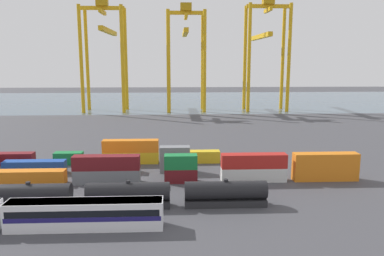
{
  "coord_description": "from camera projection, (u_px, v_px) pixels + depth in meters",
  "views": [
    {
      "loc": [
        8.23,
        -70.25,
        22.29
      ],
      "look_at": [
        12.67,
        28.32,
        4.75
      ],
      "focal_mm": 35.79,
      "sensor_mm": 36.0,
      "label": 1
    }
  ],
  "objects": [
    {
      "name": "shipping_container_4",
      "position": [
        181.0,
        175.0,
        70.7
      ],
      "size": [
        6.04,
        2.44,
        2.6
      ],
      "primitive_type": "cube",
      "color": "maroon",
      "rests_on": "ground_plane"
    },
    {
      "name": "shipping_container_17",
      "position": [
        69.0,
        158.0,
        83.09
      ],
      "size": [
        6.04,
        2.44,
        2.6
      ],
      "primitive_type": "cube",
      "color": "#197538",
      "rests_on": "ground_plane"
    },
    {
      "name": "shipping_container_16",
      "position": [
        5.0,
        159.0,
        82.5
      ],
      "size": [
        12.1,
        2.44,
        2.6
      ],
      "primitive_type": "cube",
      "color": "maroon",
      "rests_on": "ground_plane"
    },
    {
      "name": "shipping_container_1",
      "position": [
        32.0,
        177.0,
        69.5
      ],
      "size": [
        12.1,
        2.44,
        2.6
      ],
      "primitive_type": "cube",
      "color": "orange",
      "rests_on": "ground_plane"
    },
    {
      "name": "shipping_container_8",
      "position": [
        325.0,
        173.0,
        71.9
      ],
      "size": [
        12.1,
        2.44,
        2.6
      ],
      "primitive_type": "cube",
      "color": "orange",
      "rests_on": "ground_plane"
    },
    {
      "name": "shipping_container_15",
      "position": [
        175.0,
        153.0,
        76.93
      ],
      "size": [
        6.04,
        2.44,
        2.6
      ],
      "primitive_type": "cube",
      "color": "slate",
      "rests_on": "shipping_container_14"
    },
    {
      "name": "passenger_train",
      "position": [
        3.0,
        215.0,
        50.58
      ],
      "size": [
        42.44,
        3.14,
        3.9
      ],
      "color": "silver",
      "rests_on": "ground_plane"
    },
    {
      "name": "freight_tank_row",
      "position": [
        128.0,
        195.0,
        58.45
      ],
      "size": [
        42.57,
        2.81,
        4.27
      ],
      "color": "#232326",
      "rests_on": "ground_plane"
    },
    {
      "name": "shipping_container_9",
      "position": [
        326.0,
        160.0,
        71.45
      ],
      "size": [
        12.1,
        2.44,
        2.6
      ],
      "primitive_type": "cube",
      "color": "orange",
      "rests_on": "shipping_container_8"
    },
    {
      "name": "shipping_container_2",
      "position": [
        107.0,
        176.0,
        70.1
      ],
      "size": [
        12.1,
        2.44,
        2.6
      ],
      "primitive_type": "cube",
      "color": "slate",
      "rests_on": "ground_plane"
    },
    {
      "name": "shipping_container_20",
      "position": [
        192.0,
        157.0,
        84.29
      ],
      "size": [
        12.1,
        2.44,
        2.6
      ],
      "primitive_type": "cube",
      "color": "gold",
      "rests_on": "ground_plane"
    },
    {
      "name": "gantry_crane_east",
      "position": [
        265.0,
        44.0,
        170.68
      ],
      "size": [
        18.93,
        39.29,
        49.21
      ],
      "color": "gold",
      "rests_on": "ground_plane"
    },
    {
      "name": "shipping_container_5",
      "position": [
        181.0,
        162.0,
        70.25
      ],
      "size": [
        6.04,
        2.44,
        2.6
      ],
      "primitive_type": "cube",
      "color": "#197538",
      "rests_on": "shipping_container_4"
    },
    {
      "name": "shipping_container_7",
      "position": [
        254.0,
        161.0,
        70.85
      ],
      "size": [
        12.1,
        2.44,
        2.6
      ],
      "primitive_type": "cube",
      "color": "#AD211C",
      "rests_on": "shipping_container_6"
    },
    {
      "name": "gantry_crane_west",
      "position": [
        105.0,
        44.0,
        167.51
      ],
      "size": [
        18.81,
        39.48,
        48.05
      ],
      "color": "gold",
      "rests_on": "ground_plane"
    },
    {
      "name": "gantry_crane_central",
      "position": [
        186.0,
        46.0,
        168.61
      ],
      "size": [
        16.94,
        34.9,
        46.28
      ],
      "color": "gold",
      "rests_on": "ground_plane"
    },
    {
      "name": "shipping_container_18",
      "position": [
        131.0,
        157.0,
        83.69
      ],
      "size": [
        12.1,
        2.44,
        2.6
      ],
      "primitive_type": "cube",
      "color": "gold",
      "rests_on": "ground_plane"
    },
    {
      "name": "shipping_container_13",
      "position": [
        105.0,
        166.0,
        76.77
      ],
      "size": [
        12.1,
        2.44,
        2.6
      ],
      "primitive_type": "cube",
      "color": "orange",
      "rests_on": "ground_plane"
    },
    {
      "name": "ground_plane",
      "position": [
        147.0,
        137.0,
        111.98
      ],
      "size": [
        420.0,
        420.0,
        0.0
      ],
      "primitive_type": "plane",
      "color": "#424247"
    },
    {
      "name": "harbour_water",
      "position": [
        160.0,
        101.0,
        212.59
      ],
      "size": [
        400.0,
        110.0,
        0.01
      ],
      "primitive_type": "cube",
      "color": "#475B6B",
      "rests_on": "ground_plane"
    },
    {
      "name": "shipping_container_19",
      "position": [
        131.0,
        146.0,
        83.24
      ],
      "size": [
        12.1,
        2.44,
        2.6
      ],
      "primitive_type": "cube",
      "color": "orange",
      "rests_on": "shipping_container_18"
    },
    {
      "name": "shipping_container_12",
      "position": [
        35.0,
        167.0,
        76.15
      ],
      "size": [
        12.1,
        2.44,
        2.6
      ],
      "primitive_type": "cube",
      "color": "#1C4299",
      "rests_on": "ground_plane"
    },
    {
      "name": "shipping_container_6",
      "position": [
        253.0,
        174.0,
        71.3
      ],
      "size": [
        12.1,
        2.44,
        2.6
      ],
      "primitive_type": "cube",
      "color": "silver",
      "rests_on": "ground_plane"
    },
    {
      "name": "shipping_container_3",
      "position": [
        106.0,
        163.0,
        69.65
      ],
      "size": [
        12.1,
        2.44,
        2.6
      ],
      "primitive_type": "cube",
      "color": "maroon",
      "rests_on": "shipping_container_2"
    },
    {
      "name": "shipping_container_14",
      "position": [
        175.0,
        165.0,
        77.39
      ],
      "size": [
        6.04,
        2.44,
        2.6
      ],
      "primitive_type": "cube",
      "color": "slate",
      "rests_on": "ground_plane"
    }
  ]
}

